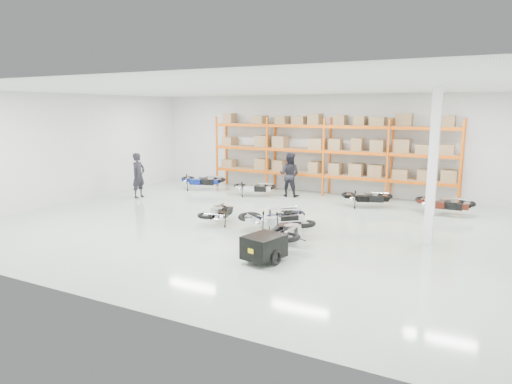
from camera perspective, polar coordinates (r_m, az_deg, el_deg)
The scene contains 14 objects.
room at distance 14.97m, azimuth 0.79°, elevation 4.14°, with size 18.00×18.00×18.00m.
pallet_rack at distance 20.90m, azimuth 8.86°, elevation 5.80°, with size 11.28×0.98×3.62m.
structural_column at distance 13.95m, azimuth 21.22°, elevation 2.98°, with size 0.25×0.25×4.50m, color white.
moto_blue_centre at distance 14.88m, azimuth 2.45°, elevation -2.53°, with size 0.81×1.82×1.11m, color #080E52, non-canonical shape.
moto_silver_left at distance 14.47m, azimuth 2.31°, elevation -2.77°, with size 0.85×1.92×1.17m, color silver, non-canonical shape.
moto_black_far_left at distance 15.62m, azimuth -4.70°, elevation -2.22°, with size 0.70×1.57×0.96m, color black, non-canonical shape.
moto_touring_right at distance 13.02m, azimuth 4.18°, elevation -4.28°, with size 0.85×1.92×1.17m, color black, non-canonical shape.
trailer at distance 11.67m, azimuth 1.00°, elevation -6.88°, with size 1.00×1.73×0.70m.
moto_back_a at distance 22.18m, azimuth -6.83°, elevation 1.76°, with size 0.85×1.92×1.17m, color navy, non-canonical shape.
moto_back_b at distance 20.45m, azimuth -0.26°, elevation 0.86°, with size 0.73×1.64×1.00m, color silver, non-canonical shape.
moto_back_c at distance 18.65m, azimuth 13.72°, elevation -0.28°, with size 0.77×1.72×1.05m, color black, non-canonical shape.
moto_back_d at distance 18.18m, azimuth 22.45°, elevation -0.95°, with size 0.81×1.82×1.11m, color #45150D, non-canonical shape.
person_left at distance 20.72m, azimuth -14.48°, elevation 2.02°, with size 0.72×0.47×1.98m, color black.
person_back at distance 20.39m, azimuth 4.20°, elevation 2.16°, with size 0.95×0.74×1.95m, color black.
Camera 1 is at (6.73, -13.27, 3.86)m, focal length 32.00 mm.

